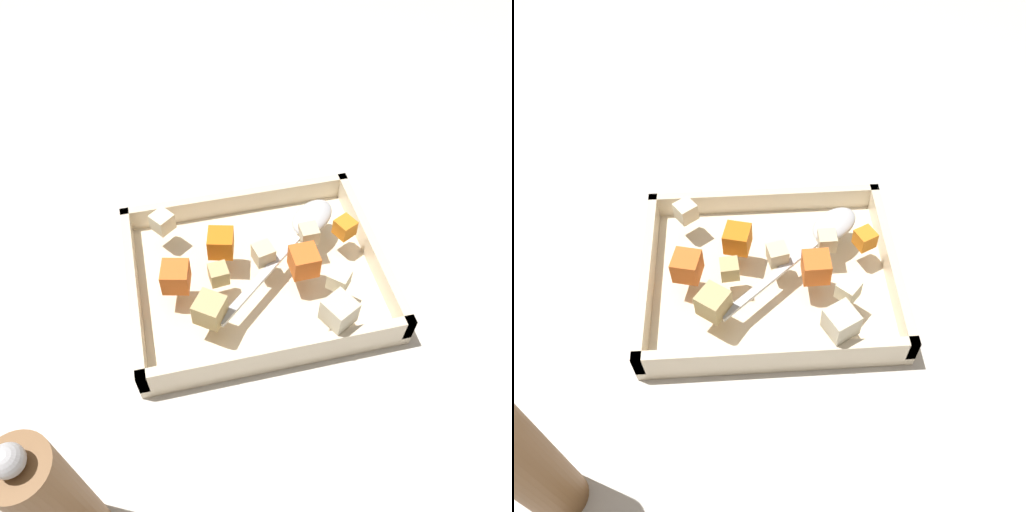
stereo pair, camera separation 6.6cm
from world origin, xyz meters
TOP-DOWN VIEW (x-y plane):
  - ground_plane at (0.00, 0.00)m, footprint 4.00×4.00m
  - baking_dish at (-0.00, 0.02)m, footprint 0.33×0.26m
  - carrot_chunk_corner_sw at (0.04, -0.01)m, footprint 0.04×0.04m
  - carrot_chunk_near_spoon at (0.10, 0.03)m, footprint 0.04×0.04m
  - carrot_chunk_near_left at (-0.05, 0.05)m, footprint 0.03×0.03m
  - carrot_chunk_corner_nw at (-0.12, 0.00)m, footprint 0.03×0.03m
  - potato_chunk_far_left at (0.11, -0.06)m, footprint 0.03×0.03m
  - potato_chunk_under_handle at (0.07, 0.09)m, footprint 0.04×0.04m
  - potato_chunk_corner_ne at (-0.07, -0.00)m, footprint 0.02×0.02m
  - potato_chunk_heap_top at (0.05, 0.04)m, footprint 0.02×0.02m
  - potato_chunk_mid_left at (-0.01, 0.02)m, footprint 0.03×0.03m
  - potato_chunk_corner_se at (-0.09, 0.08)m, footprint 0.03×0.03m
  - parsnip_chunk_near_right at (-0.07, 0.12)m, footprint 0.04×0.04m
  - serving_spoon at (-0.08, -0.02)m, footprint 0.19×0.17m
  - pepper_mill at (0.23, 0.28)m, footprint 0.05×0.05m

SIDE VIEW (x-z plane):
  - ground_plane at x=0.00m, z-range 0.00..0.00m
  - baking_dish at x=0.00m, z-range -0.01..0.04m
  - serving_spoon at x=-0.08m, z-range 0.05..0.07m
  - potato_chunk_heap_top at x=0.05m, z-range 0.05..0.07m
  - potato_chunk_corner_ne at x=-0.07m, z-range 0.05..0.07m
  - carrot_chunk_corner_nw at x=-0.12m, z-range 0.05..0.07m
  - potato_chunk_mid_left at x=-0.01m, z-range 0.05..0.07m
  - potato_chunk_corner_se at x=-0.09m, z-range 0.05..0.07m
  - potato_chunk_far_left at x=0.11m, z-range 0.05..0.07m
  - carrot_chunk_corner_sw at x=0.04m, z-range 0.05..0.08m
  - potato_chunk_under_handle at x=0.07m, z-range 0.05..0.08m
  - carrot_chunk_near_spoon at x=0.10m, z-range 0.05..0.08m
  - parsnip_chunk_near_right at x=-0.07m, z-range 0.05..0.08m
  - carrot_chunk_near_left at x=-0.05m, z-range 0.05..0.08m
  - pepper_mill at x=0.23m, z-range -0.01..0.22m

